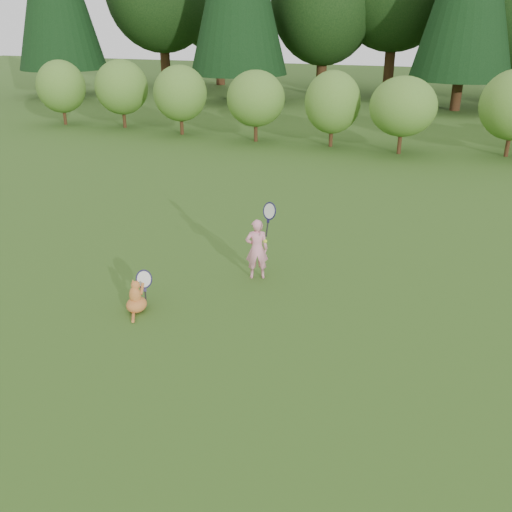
% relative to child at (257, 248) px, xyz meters
% --- Properties ---
extents(ground, '(100.00, 100.00, 0.00)m').
position_rel_child_xyz_m(ground, '(0.00, -1.42, -0.59)').
color(ground, '#234F16').
rests_on(ground, ground).
extents(shrub_row, '(28.00, 3.00, 2.80)m').
position_rel_child_xyz_m(shrub_row, '(0.00, 11.58, 0.81)').
color(shrub_row, '#4C7A26').
rests_on(shrub_row, ground).
extents(child, '(0.67, 0.46, 1.67)m').
position_rel_child_xyz_m(child, '(0.00, 0.00, 0.00)').
color(child, pink).
rests_on(child, ground).
extents(cat, '(0.42, 0.80, 0.72)m').
position_rel_child_xyz_m(cat, '(-1.40, -1.85, -0.31)').
color(cat, '#C05A24').
rests_on(cat, ground).
extents(tennis_ball, '(0.06, 0.06, 0.06)m').
position_rel_child_xyz_m(tennis_ball, '(0.52, -1.06, 0.58)').
color(tennis_ball, '#DEED1B').
rests_on(tennis_ball, ground).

